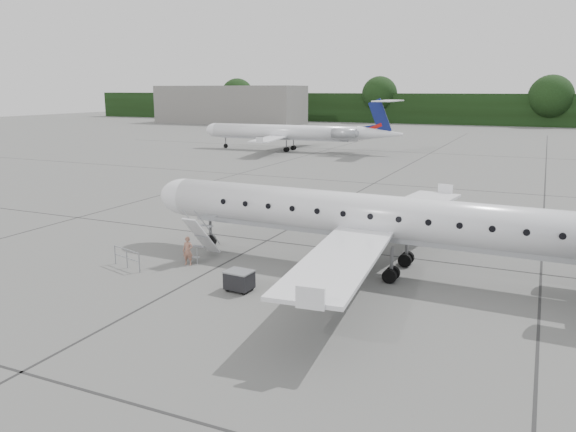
% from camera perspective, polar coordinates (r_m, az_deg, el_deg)
% --- Properties ---
extents(ground, '(320.00, 320.00, 0.00)m').
position_cam_1_polar(ground, '(27.31, 5.07, -6.63)').
color(ground, '#61615E').
rests_on(ground, ground).
extents(treeline, '(260.00, 4.00, 8.00)m').
position_cam_1_polar(treeline, '(154.66, 21.68, 9.99)').
color(treeline, black).
rests_on(treeline, ground).
extents(terminal_building, '(40.00, 14.00, 10.00)m').
position_cam_1_polar(terminal_building, '(155.63, -5.91, 11.19)').
color(terminal_building, slate).
rests_on(terminal_building, ground).
extents(main_regional_jet, '(31.01, 22.78, 7.78)m').
position_cam_1_polar(main_regional_jet, '(28.25, 9.39, 2.08)').
color(main_regional_jet, silver).
rests_on(main_regional_jet, ground).
extents(airstair, '(0.92, 2.30, 2.44)m').
position_cam_1_polar(airstair, '(30.81, -8.76, -2.10)').
color(airstair, silver).
rests_on(airstair, ground).
extents(passenger, '(0.62, 0.48, 1.53)m').
position_cam_1_polar(passenger, '(29.93, -10.14, -3.51)').
color(passenger, '#986553').
rests_on(passenger, ground).
extents(safety_railing, '(2.13, 0.71, 1.00)m').
position_cam_1_polar(safety_railing, '(30.18, -16.04, -4.20)').
color(safety_railing, gray).
rests_on(safety_railing, ground).
extents(baggage_cart, '(1.24, 1.03, 1.01)m').
position_cam_1_polar(baggage_cart, '(25.91, -4.98, -6.52)').
color(baggage_cart, black).
rests_on(baggage_cart, ground).
extents(bg_regional_left, '(30.22, 22.31, 7.72)m').
position_cam_1_polar(bg_regional_left, '(85.02, -0.47, 9.25)').
color(bg_regional_left, silver).
rests_on(bg_regional_left, ground).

